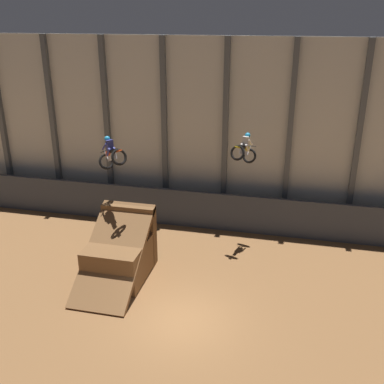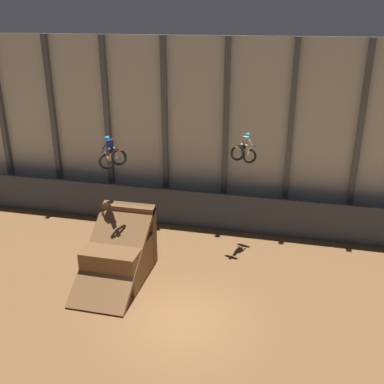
% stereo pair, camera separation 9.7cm
% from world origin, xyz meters
% --- Properties ---
extents(ground_plane, '(60.00, 60.00, 0.00)m').
position_xyz_m(ground_plane, '(0.00, 0.00, 0.00)').
color(ground_plane, brown).
extents(arena_back_wall, '(32.00, 0.40, 10.13)m').
position_xyz_m(arena_back_wall, '(-0.00, 9.46, 5.06)').
color(arena_back_wall, beige).
rests_on(arena_back_wall, ground_plane).
extents(lower_barrier, '(31.36, 0.20, 2.12)m').
position_xyz_m(lower_barrier, '(0.00, 8.22, 1.06)').
color(lower_barrier, '#383D47').
rests_on(lower_barrier, ground_plane).
extents(dirt_ramp, '(2.53, 4.57, 3.07)m').
position_xyz_m(dirt_ramp, '(-3.58, 2.73, 1.06)').
color(dirt_ramp, brown).
rests_on(dirt_ramp, ground_plane).
extents(rider_bike_left_air, '(1.75, 1.64, 1.66)m').
position_xyz_m(rider_bike_left_air, '(-4.21, 3.83, 5.34)').
color(rider_bike_left_air, black).
extents(rider_bike_right_air, '(1.25, 1.82, 1.65)m').
position_xyz_m(rider_bike_right_air, '(1.33, 6.95, 5.03)').
color(rider_bike_right_air, black).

